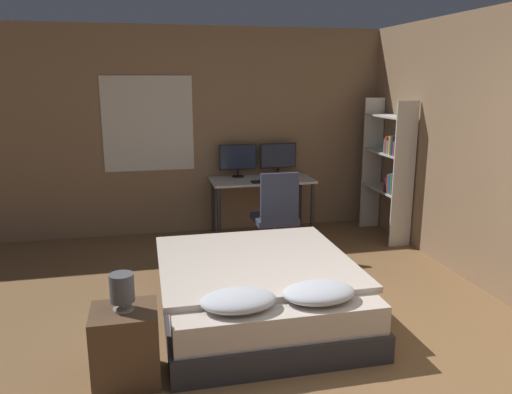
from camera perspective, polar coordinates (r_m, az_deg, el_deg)
wall_back at (r=6.79m, az=-1.64°, el=7.55°), size 12.00×0.08×2.70m
wall_side_right at (r=5.30m, az=25.28°, el=4.59°), size 0.06×12.00×2.70m
bed at (r=4.42m, az=0.19°, el=-10.59°), size 1.66×1.94×0.57m
nightstand at (r=3.67m, az=-14.66°, el=-16.11°), size 0.45×0.40×0.53m
bedside_lamp at (r=3.48m, az=-15.07°, el=-10.10°), size 0.16×0.16×0.26m
desk at (r=6.57m, az=0.67°, el=1.22°), size 1.33×0.63×0.76m
monitor_left at (r=6.65m, az=-2.08°, el=4.44°), size 0.50×0.16×0.44m
monitor_right at (r=6.77m, az=2.56°, el=4.60°), size 0.50×0.16×0.44m
keyboard at (r=6.34m, az=1.11°, el=1.78°), size 0.36×0.13×0.02m
computer_mouse at (r=6.41m, az=3.48°, el=1.97°), size 0.07×0.05×0.04m
office_chair at (r=5.89m, az=2.29°, el=-2.80°), size 0.52×0.52×1.01m
bookshelf at (r=6.58m, az=15.19°, el=3.74°), size 0.28×0.90×1.79m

